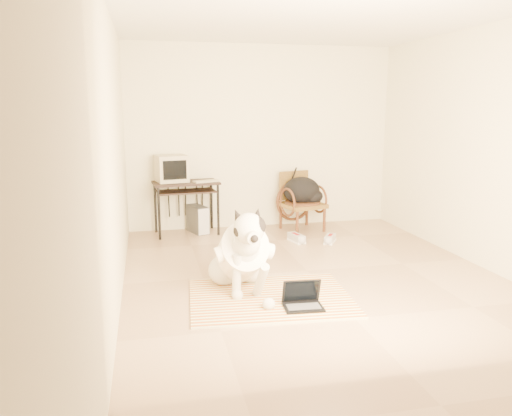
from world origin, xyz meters
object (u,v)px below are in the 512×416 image
object	(u,v)px
laptop	(302,300)
backpack	(303,192)
dog	(242,255)
computer_desk	(186,189)
pc_tower	(198,219)
rattan_chair	(301,201)
crt_monitor	(172,168)

from	to	relation	value
laptop	backpack	bearing A→B (deg)	72.25
dog	computer_desk	distance (m)	2.42
laptop	backpack	distance (m)	3.02
pc_tower	rattan_chair	xyz separation A→B (m)	(1.52, -0.14, 0.23)
laptop	rattan_chair	world-z (taller)	rattan_chair
dog	backpack	size ratio (longest dim) A/B	2.20
crt_monitor	rattan_chair	xyz separation A→B (m)	(1.87, -0.17, -0.52)
pc_tower	backpack	xyz separation A→B (m)	(1.55, -0.18, 0.38)
laptop	pc_tower	distance (m)	3.08
computer_desk	pc_tower	xyz separation A→B (m)	(0.16, 0.05, -0.46)
pc_tower	rattan_chair	distance (m)	1.54
crt_monitor	backpack	bearing A→B (deg)	-6.15
computer_desk	rattan_chair	xyz separation A→B (m)	(1.68, -0.09, -0.22)
backpack	crt_monitor	bearing A→B (deg)	173.85
pc_tower	backpack	size ratio (longest dim) A/B	0.78
computer_desk	crt_monitor	bearing A→B (deg)	157.60
pc_tower	rattan_chair	bearing A→B (deg)	-5.36
computer_desk	crt_monitor	size ratio (longest dim) A/B	1.98
dog	laptop	xyz separation A→B (m)	(0.45, -0.58, -0.29)
laptop	pc_tower	world-z (taller)	pc_tower
crt_monitor	rattan_chair	world-z (taller)	crt_monitor
dog	pc_tower	xyz separation A→B (m)	(-0.19, 2.43, -0.17)
dog	crt_monitor	distance (m)	2.58
crt_monitor	pc_tower	bearing A→B (deg)	-4.25
crt_monitor	backpack	xyz separation A→B (m)	(1.90, -0.20, -0.37)
dog	pc_tower	world-z (taller)	dog
laptop	backpack	world-z (taller)	backpack
pc_tower	rattan_chair	world-z (taller)	rattan_chair
backpack	dog	bearing A→B (deg)	-120.99
crt_monitor	pc_tower	xyz separation A→B (m)	(0.35, -0.03, -0.75)
computer_desk	laptop	bearing A→B (deg)	-74.92
dog	laptop	size ratio (longest dim) A/B	3.48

